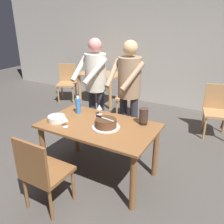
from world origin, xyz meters
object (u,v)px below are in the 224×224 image
object	(u,v)px
water_bottle	(78,105)
background_chair_3	(67,81)
chair_near_side	(42,171)
cake_on_platter	(106,124)
hurricane_lamp	(144,116)
plate_stack	(57,119)
background_chair_0	(217,109)
person_standing_beside	(96,82)
wine_glass_near	(65,119)
main_dining_table	(99,133)
wine_glass_far	(99,107)
person_cutting_cake	(129,88)
background_chair_2	(131,95)
cake_knife	(101,117)
background_table	(100,80)

from	to	relation	value
water_bottle	background_chair_3	size ratio (longest dim) A/B	0.28
water_bottle	chair_near_side	bearing A→B (deg)	-75.95
cake_on_platter	hurricane_lamp	xyz separation A→B (m)	(0.36, 0.32, 0.06)
cake_on_platter	plate_stack	world-z (taller)	cake_on_platter
plate_stack	background_chair_0	world-z (taller)	background_chair_0
person_standing_beside	wine_glass_near	bearing A→B (deg)	-80.98
background_chair_3	hurricane_lamp	bearing A→B (deg)	-34.47
main_dining_table	wine_glass_far	distance (m)	0.40
water_bottle	person_standing_beside	size ratio (longest dim) A/B	0.15
person_cutting_cake	background_chair_0	xyz separation A→B (m)	(1.07, 1.39, -0.58)
plate_stack	wine_glass_far	xyz separation A→B (m)	(0.36, 0.46, 0.07)
hurricane_lamp	person_cutting_cake	world-z (taller)	person_cutting_cake
wine_glass_far	person_cutting_cake	bearing A→B (deg)	52.70
wine_glass_far	chair_near_side	world-z (taller)	chair_near_side
background_chair_0	background_chair_3	size ratio (longest dim) A/B	1.00
plate_stack	cake_on_platter	bearing A→B (deg)	12.88
water_bottle	background_chair_2	world-z (taller)	water_bottle
person_cutting_cake	chair_near_side	bearing A→B (deg)	-101.84
cake_on_platter	wine_glass_far	distance (m)	0.43
main_dining_table	cake_on_platter	size ratio (longest dim) A/B	4.24
cake_knife	background_chair_0	world-z (taller)	background_chair_0
wine_glass_near	background_chair_3	world-z (taller)	background_chair_3
wine_glass_far	background_chair_0	size ratio (longest dim) A/B	0.16
cake_knife	background_table	size ratio (longest dim) A/B	0.27
cake_on_platter	chair_near_side	size ratio (longest dim) A/B	0.38
hurricane_lamp	cake_on_platter	bearing A→B (deg)	-138.33
wine_glass_far	main_dining_table	bearing A→B (deg)	-59.60
wine_glass_near	person_cutting_cake	xyz separation A→B (m)	(0.43, 0.88, 0.22)
cake_on_platter	person_cutting_cake	bearing A→B (deg)	91.58
chair_near_side	cake_knife	bearing A→B (deg)	72.47
background_chair_2	background_chair_0	bearing A→B (deg)	1.55
main_dining_table	background_chair_3	xyz separation A→B (m)	(-2.35, 2.23, -0.14)
person_standing_beside	background_chair_3	distance (m)	2.51
main_dining_table	background_chair_3	world-z (taller)	background_chair_3
water_bottle	background_chair_2	bearing A→B (deg)	90.68
background_chair_3	cake_on_platter	bearing A→B (deg)	-42.41
plate_stack	background_chair_2	world-z (taller)	background_chair_2
cake_on_platter	cake_knife	bearing A→B (deg)	170.36
wine_glass_near	background_chair_0	world-z (taller)	background_chair_0
person_standing_beside	person_cutting_cake	bearing A→B (deg)	-3.00
water_bottle	person_cutting_cake	size ratio (longest dim) A/B	0.15
chair_near_side	wine_glass_far	bearing A→B (deg)	88.25
cake_knife	background_chair_3	world-z (taller)	background_chair_3
wine_glass_far	background_table	size ratio (longest dim) A/B	0.14
chair_near_side	background_chair_3	bearing A→B (deg)	125.30
cake_on_platter	background_chair_3	xyz separation A→B (m)	(-2.47, 2.26, -0.31)
cake_knife	background_chair_0	bearing A→B (deg)	61.31
hurricane_lamp	chair_near_side	xyz separation A→B (m)	(-0.68, -1.10, -0.37)
water_bottle	background_table	bearing A→B (deg)	114.99
main_dining_table	chair_near_side	world-z (taller)	chair_near_side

